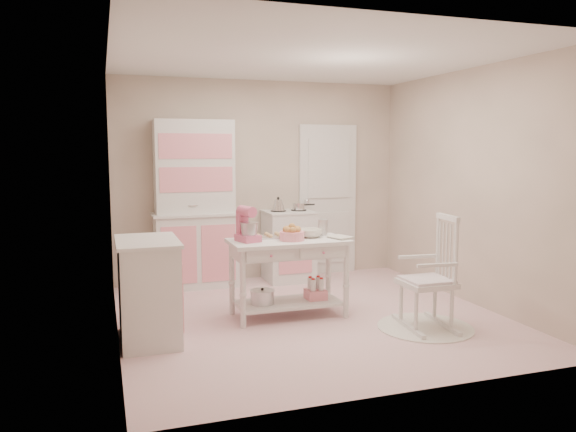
% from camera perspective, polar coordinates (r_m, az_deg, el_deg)
% --- Properties ---
extents(room_shell, '(3.84, 3.84, 2.62)m').
position_cam_1_polar(room_shell, '(5.61, 2.40, 6.11)').
color(room_shell, '#D7868E').
rests_on(room_shell, ground).
extents(door, '(0.82, 0.05, 2.04)m').
position_cam_1_polar(door, '(7.73, 4.04, 1.66)').
color(door, silver).
rests_on(door, ground).
extents(hutch, '(1.06, 0.50, 2.08)m').
position_cam_1_polar(hutch, '(7.03, -9.40, 1.22)').
color(hutch, silver).
rests_on(hutch, ground).
extents(stove, '(0.62, 0.57, 0.92)m').
position_cam_1_polar(stove, '(7.34, 0.06, -3.02)').
color(stove, silver).
rests_on(stove, ground).
extents(base_cabinet, '(0.54, 0.84, 0.92)m').
position_cam_1_polar(base_cabinet, '(5.22, -13.99, -7.33)').
color(base_cabinet, silver).
rests_on(base_cabinet, ground).
extents(lace_rug, '(0.92, 0.92, 0.01)m').
position_cam_1_polar(lace_rug, '(5.68, 13.76, -10.92)').
color(lace_rug, white).
rests_on(lace_rug, ground).
extents(rocking_chair, '(0.55, 0.77, 1.10)m').
position_cam_1_polar(rocking_chair, '(5.54, 13.92, -5.55)').
color(rocking_chair, silver).
rests_on(rocking_chair, ground).
extents(work_table, '(1.20, 0.60, 0.80)m').
position_cam_1_polar(work_table, '(5.79, 0.05, -6.32)').
color(work_table, silver).
rests_on(work_table, ground).
extents(stand_mixer, '(0.27, 0.33, 0.34)m').
position_cam_1_polar(stand_mixer, '(5.59, -4.11, -0.88)').
color(stand_mixer, '#D95B81').
rests_on(stand_mixer, work_table).
extents(cookie_tray, '(0.34, 0.24, 0.02)m').
position_cam_1_polar(cookie_tray, '(5.84, -1.91, -2.14)').
color(cookie_tray, silver).
rests_on(cookie_tray, work_table).
extents(bread_basket, '(0.25, 0.25, 0.09)m').
position_cam_1_polar(bread_basket, '(5.66, 0.40, -2.03)').
color(bread_basket, pink).
rests_on(bread_basket, work_table).
extents(mixing_bowl, '(0.27, 0.27, 0.09)m').
position_cam_1_polar(mixing_bowl, '(5.87, 2.21, -1.75)').
color(mixing_bowl, silver).
rests_on(mixing_bowl, work_table).
extents(metal_pitcher, '(0.10, 0.10, 0.17)m').
position_cam_1_polar(metal_pitcher, '(6.00, 3.56, -1.16)').
color(metal_pitcher, silver).
rests_on(metal_pitcher, work_table).
extents(recipe_book, '(0.25, 0.29, 0.02)m').
position_cam_1_polar(recipe_book, '(5.76, 4.68, -2.25)').
color(recipe_book, silver).
rests_on(recipe_book, work_table).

